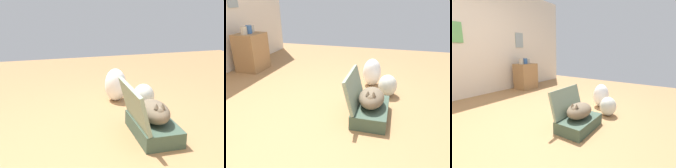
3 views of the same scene
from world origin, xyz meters
The scene contains 10 objects.
ground_plane centered at (0.00, 0.00, 0.00)m, with size 7.68×7.68×0.00m, color #9E7247.
suitcase_base centered at (0.19, -0.56, 0.08)m, with size 0.64×0.38×0.16m, color #384C3D.
suitcase_lid centered at (0.19, -0.35, 0.34)m, with size 0.64×0.38×0.04m, color gray.
cat centered at (0.18, -0.56, 0.26)m, with size 0.52×0.28×0.23m.
plastic_bag_white centered at (0.86, -0.70, 0.15)m, with size 0.28×0.26×0.30m, color silver.
plastic_bag_clear centered at (1.19, -0.44, 0.21)m, with size 0.29×0.28×0.43m, color white.
side_table centered at (1.39, 1.85, 0.34)m, with size 0.52×0.43×0.69m, color olive.
vase_tall centered at (1.26, 1.84, 0.75)m, with size 0.11×0.11×0.14m, color #B7AD99.
vase_short centered at (1.52, 1.89, 0.75)m, with size 0.13×0.13×0.12m, color #B7AD99.
vase_round centered at (1.39, 1.84, 0.76)m, with size 0.11×0.11×0.15m, color #38609E.
Camera 2 is at (-2.02, -0.77, 1.31)m, focal length 34.58 mm.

